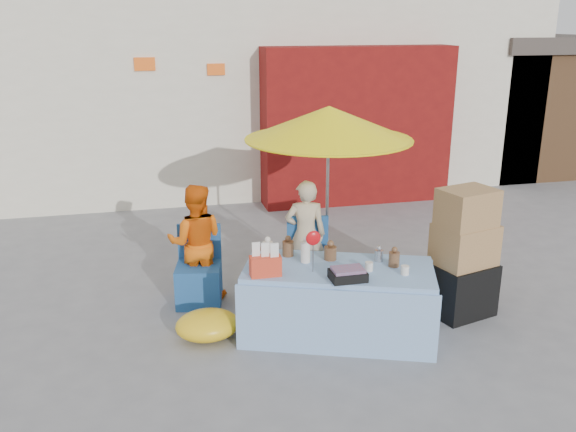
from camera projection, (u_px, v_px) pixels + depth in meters
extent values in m
plane|color=slate|center=(287.00, 327.00, 6.23)|extent=(80.00, 80.00, 0.00)
cube|color=silver|center=(205.00, 60.00, 12.02)|extent=(12.00, 5.00, 4.50)
cube|color=maroon|center=(357.00, 126.00, 10.21)|extent=(3.20, 0.60, 2.60)
cube|color=#4C331E|center=(521.00, 109.00, 12.85)|extent=(2.60, 3.00, 2.40)
cube|color=#3F3833|center=(529.00, 43.00, 12.44)|extent=(2.80, 3.20, 0.30)
cube|color=#FC6015|center=(145.00, 64.00, 9.39)|extent=(0.32, 0.04, 0.20)
cube|color=#FC6015|center=(216.00, 69.00, 9.67)|extent=(0.28, 0.04, 0.18)
cube|color=#84AAD4|center=(338.00, 301.00, 6.00)|extent=(1.99, 1.41, 0.72)
cube|color=#84AAD4|center=(335.00, 323.00, 5.61)|extent=(1.76, 0.69, 0.67)
cube|color=#84AAD4|center=(340.00, 286.00, 6.41)|extent=(1.76, 0.69, 0.67)
cylinder|color=white|center=(268.00, 250.00, 6.09)|extent=(0.14, 0.14, 0.17)
cylinder|color=brown|center=(288.00, 249.00, 6.16)|extent=(0.15, 0.15, 0.15)
cylinder|color=white|center=(305.00, 252.00, 5.99)|extent=(0.12, 0.12, 0.21)
cylinder|color=brown|center=(330.00, 253.00, 6.06)|extent=(0.16, 0.16, 0.13)
cylinder|color=#B2B2B7|center=(379.00, 256.00, 6.02)|extent=(0.11, 0.11, 0.12)
cylinder|color=brown|center=(394.00, 259.00, 5.89)|extent=(0.14, 0.14, 0.14)
cylinder|color=white|center=(369.00, 266.00, 5.80)|extent=(0.10, 0.10, 0.09)
cylinder|color=white|center=(405.00, 270.00, 5.71)|extent=(0.10, 0.10, 0.09)
sphere|color=brown|center=(257.00, 260.00, 5.87)|extent=(0.14, 0.14, 0.14)
ellipsoid|color=red|center=(313.00, 238.00, 5.68)|extent=(0.15, 0.10, 0.14)
cube|color=red|center=(265.00, 266.00, 5.67)|extent=(0.32, 0.23, 0.19)
cube|color=black|center=(348.00, 275.00, 5.59)|extent=(0.39, 0.33, 0.09)
cube|color=#1E4E8D|center=(199.00, 284.00, 6.71)|extent=(0.56, 0.54, 0.45)
cube|color=#1E4E8D|center=(199.00, 241.00, 6.79)|extent=(0.48, 0.13, 0.40)
cube|color=#1E4E8D|center=(308.00, 274.00, 6.98)|extent=(0.56, 0.54, 0.45)
cube|color=#1E4E8D|center=(308.00, 232.00, 7.06)|extent=(0.48, 0.13, 0.40)
imported|color=#EB5F0C|center=(196.00, 242.00, 6.71)|extent=(0.73, 0.62, 1.32)
imported|color=#CDB691|center=(305.00, 235.00, 6.99)|extent=(0.52, 0.40, 1.29)
cylinder|color=gray|center=(327.00, 200.00, 7.09)|extent=(0.04, 0.04, 2.00)
cone|color=yellow|center=(329.00, 123.00, 6.81)|extent=(1.90, 1.90, 0.38)
cylinder|color=yellow|center=(328.00, 139.00, 6.87)|extent=(1.90, 1.90, 0.02)
cube|color=black|center=(461.00, 288.00, 6.47)|extent=(0.73, 0.65, 0.57)
cube|color=#A97F4C|center=(465.00, 244.00, 6.31)|extent=(0.69, 0.59, 0.43)
cube|color=#A97F4C|center=(467.00, 208.00, 6.16)|extent=(0.63, 0.53, 0.39)
ellipsoid|color=yellow|center=(207.00, 325.00, 5.98)|extent=(0.67, 0.56, 0.28)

